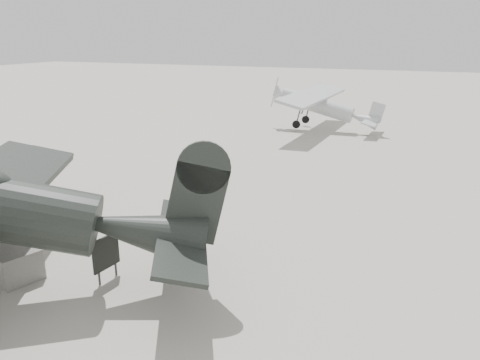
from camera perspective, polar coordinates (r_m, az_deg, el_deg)
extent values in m
plane|color=#A39C91|center=(14.95, -3.21, -8.25)|extent=(160.00, 160.00, 0.00)
cone|color=black|center=(11.86, -11.18, -2.66)|extent=(3.27, 2.65, 1.46)
cube|color=black|center=(11.78, -6.84, -2.28)|extent=(3.29, 4.76, 0.11)
cube|color=black|center=(11.49, -6.17, 2.23)|extent=(1.25, 0.73, 2.02)
cylinder|color=black|center=(11.97, -5.40, -4.68)|extent=(0.26, 0.19, 0.25)
cylinder|color=#ABAEB1|center=(33.19, 9.36, 9.02)|extent=(5.13, 1.34, 1.07)
cone|color=#ABAEB1|center=(32.45, 15.23, 8.46)|extent=(1.81, 1.07, 0.98)
cone|color=#ABAEB1|center=(34.05, 4.72, 9.40)|extent=(0.64, 1.04, 1.02)
cube|color=#ABAEB1|center=(34.19, 4.09, 9.45)|extent=(0.06, 0.14, 2.15)
cube|color=#ABAEB1|center=(33.21, 8.75, 10.11)|extent=(2.41, 10.82, 0.18)
cube|color=#ABAEB1|center=(32.36, 16.09, 8.46)|extent=(1.05, 3.36, 0.08)
cube|color=#ABAEB1|center=(32.26, 16.36, 9.55)|extent=(0.88, 0.12, 1.27)
cylinder|color=black|center=(32.64, 7.38, 6.32)|extent=(0.55, 0.17, 0.55)
cylinder|color=black|center=(34.66, 8.48, 6.92)|extent=(0.55, 0.17, 0.55)
cylinder|color=#333333|center=(32.54, 7.42, 7.29)|extent=(0.09, 0.09, 1.17)
cylinder|color=#333333|center=(34.56, 8.52, 7.83)|extent=(0.09, 0.09, 1.17)
cylinder|color=black|center=(32.39, 16.38, 7.82)|extent=(0.18, 0.08, 0.18)
cube|color=slate|center=(14.63, -26.08, -8.86)|extent=(1.98, 1.59, 0.86)
cylinder|color=#333333|center=(13.14, -16.95, -9.58)|extent=(0.07, 0.07, 1.34)
cylinder|color=#333333|center=(13.52, -15.06, -8.62)|extent=(0.07, 0.07, 1.34)
cube|color=black|center=(13.26, -16.05, -8.50)|extent=(0.19, 0.93, 0.93)
cube|color=beige|center=(13.26, -16.17, -8.26)|extent=(0.11, 0.72, 0.19)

